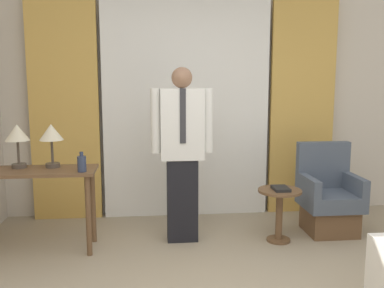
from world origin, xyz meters
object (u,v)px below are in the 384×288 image
at_px(table_lamp_left, 17,136).
at_px(book, 281,189).
at_px(desk, 34,185).
at_px(table_lamp_right, 51,135).
at_px(bottle_near_edge, 82,164).
at_px(side_table, 279,206).
at_px(armchair, 328,200).
at_px(person, 182,148).

relative_size(table_lamp_left, book, 1.98).
xyz_separation_m(desk, table_lamp_left, (-0.15, 0.10, 0.45)).
distance_m(table_lamp_right, bottle_near_edge, 0.45).
bearing_deg(table_lamp_right, table_lamp_left, 180.00).
xyz_separation_m(table_lamp_left, side_table, (2.51, -0.10, -0.73)).
height_order(table_lamp_right, armchair, table_lamp_right).
relative_size(table_lamp_right, side_table, 0.78).
xyz_separation_m(desk, bottle_near_edge, (0.46, -0.13, 0.22)).
bearing_deg(table_lamp_left, book, -2.71).
height_order(person, armchair, person).
distance_m(bottle_near_edge, person, 0.97).
relative_size(armchair, book, 4.51).
bearing_deg(armchair, person, -176.46).
bearing_deg(book, table_lamp_right, 176.91).
height_order(desk, book, desk).
xyz_separation_m(armchair, book, (-0.60, -0.24, 0.20)).
relative_size(table_lamp_left, side_table, 0.78).
bearing_deg(desk, person, 4.82).
height_order(table_lamp_right, book, table_lamp_right).
bearing_deg(table_lamp_right, person, 0.93).
xyz_separation_m(person, book, (0.96, -0.14, -0.40)).
height_order(desk, table_lamp_left, table_lamp_left).
bearing_deg(book, table_lamp_left, 177.29).
bearing_deg(bottle_near_edge, side_table, 3.91).
height_order(armchair, side_table, armchair).
xyz_separation_m(desk, side_table, (2.35, -0.00, -0.28)).
bearing_deg(table_lamp_right, side_table, -2.66).
bearing_deg(person, bottle_near_edge, -164.88).
relative_size(table_lamp_left, table_lamp_right, 1.00).
height_order(bottle_near_edge, armchair, bottle_near_edge).
height_order(table_lamp_right, side_table, table_lamp_right).
bearing_deg(side_table, bottle_near_edge, -176.09).
height_order(table_lamp_left, person, person).
distance_m(desk, book, 2.36).
xyz_separation_m(desk, book, (2.35, -0.02, -0.09)).
bearing_deg(side_table, table_lamp_left, 177.67).
relative_size(side_table, book, 2.55).
bearing_deg(bottle_near_edge, desk, 163.85).
bearing_deg(table_lamp_left, table_lamp_right, 0.00).
distance_m(bottle_near_edge, armchair, 2.57).
bearing_deg(person, desk, -175.18).
height_order(table_lamp_left, armchair, table_lamp_left).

